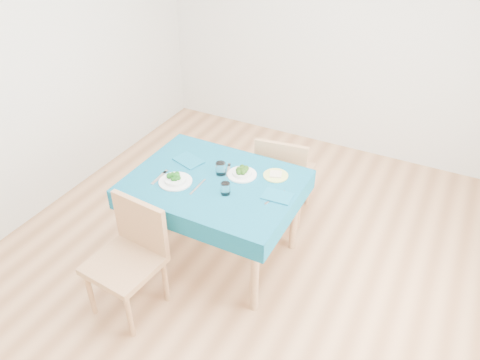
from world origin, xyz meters
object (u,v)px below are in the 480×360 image
at_px(bowl_far, 242,171).
at_px(chair_far, 286,161).
at_px(table, 216,219).
at_px(chair_near, 121,249).
at_px(bowl_near, 175,178).
at_px(side_plate, 276,175).

bearing_deg(bowl_far, chair_far, 80.17).
bearing_deg(table, chair_near, -111.00).
relative_size(table, chair_far, 1.12).
distance_m(chair_near, bowl_near, 0.66).
distance_m(bowl_near, side_plate, 0.76).
relative_size(chair_far, bowl_near, 4.49).
bearing_deg(chair_near, bowl_near, 90.65).
bearing_deg(side_plate, bowl_far, -154.92).
height_order(table, chair_near, chair_near).
relative_size(table, side_plate, 6.59).
distance_m(table, side_plate, 0.60).
bearing_deg(bowl_near, bowl_far, 37.87).
bearing_deg(side_plate, bowl_near, -146.44).
bearing_deg(bowl_near, table, 31.95).
bearing_deg(table, bowl_near, -148.05).
distance_m(table, bowl_far, 0.47).
relative_size(chair_near, bowl_far, 5.06).
distance_m(chair_far, side_plate, 0.58).
bearing_deg(side_plate, table, -145.43).
xyz_separation_m(bowl_near, bowl_far, (0.40, 0.31, -0.00)).
xyz_separation_m(chair_far, side_plate, (0.12, -0.53, 0.20)).
distance_m(table, chair_far, 0.86).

